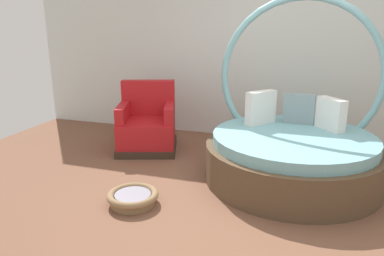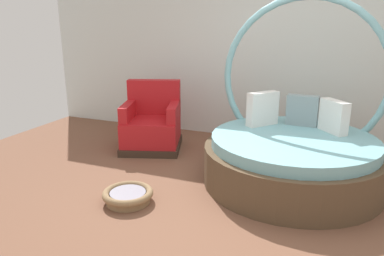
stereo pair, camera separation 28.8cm
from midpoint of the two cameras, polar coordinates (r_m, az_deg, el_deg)
name	(u,v)px [view 1 (the left image)]	position (r m, az deg, el deg)	size (l,w,h in m)	color
ground_plane	(248,209)	(3.67, 6.45, -12.46)	(8.00, 8.00, 0.02)	brown
back_wall	(279,48)	(5.57, 11.93, 12.13)	(8.00, 0.12, 2.75)	silver
round_daybed	(293,146)	(4.27, 13.63, -2.85)	(1.94, 1.94, 2.06)	brown
red_armchair	(147,126)	(5.20, -8.57, 0.28)	(1.01, 1.01, 0.94)	#38281E
pet_basket	(133,197)	(3.75, -11.45, -10.64)	(0.51, 0.51, 0.13)	#8E704C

